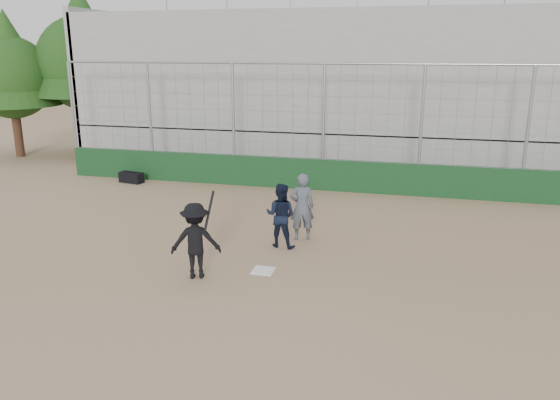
% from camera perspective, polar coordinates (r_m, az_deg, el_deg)
% --- Properties ---
extents(ground, '(90.00, 90.00, 0.00)m').
position_cam_1_polar(ground, '(11.36, -1.75, -7.44)').
color(ground, brown).
rests_on(ground, ground).
extents(home_plate, '(0.44, 0.44, 0.02)m').
position_cam_1_polar(home_plate, '(11.35, -1.75, -7.38)').
color(home_plate, white).
rests_on(home_plate, ground).
extents(backstop, '(18.10, 0.25, 4.04)m').
position_cam_1_polar(backstop, '(17.64, 4.48, 4.11)').
color(backstop, '#103518').
rests_on(backstop, ground).
extents(bleachers, '(20.25, 6.70, 6.98)m').
position_cam_1_polar(bleachers, '(22.24, 6.83, 11.51)').
color(bleachers, gray).
rests_on(bleachers, ground).
extents(tree_left, '(4.48, 4.48, 7.00)m').
position_cam_1_polar(tree_left, '(25.23, -19.88, 14.52)').
color(tree_left, '#392514').
rests_on(tree_left, ground).
extents(tree_right, '(3.84, 3.84, 6.00)m').
position_cam_1_polar(tree_right, '(25.53, -26.43, 12.43)').
color(tree_right, '#351E13').
rests_on(tree_right, ground).
extents(batter_at_plate, '(1.13, 0.87, 1.72)m').
position_cam_1_polar(batter_at_plate, '(10.94, -8.81, -4.21)').
color(batter_at_plate, black).
rests_on(batter_at_plate, ground).
extents(catcher_crouched, '(0.82, 0.69, 1.04)m').
position_cam_1_polar(catcher_crouched, '(12.53, 0.05, -2.70)').
color(catcher_crouched, black).
rests_on(catcher_crouched, ground).
extents(umpire, '(0.69, 0.57, 1.47)m').
position_cam_1_polar(umpire, '(12.97, 2.31, -1.06)').
color(umpire, '#48505B').
rests_on(umpire, ground).
extents(equipment_bag, '(0.89, 0.52, 0.40)m').
position_cam_1_polar(equipment_bag, '(19.39, -15.27, 2.29)').
color(equipment_bag, black).
rests_on(equipment_bag, ground).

